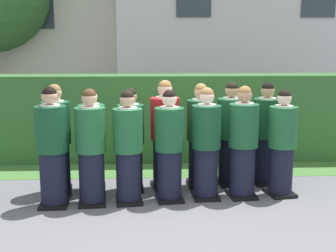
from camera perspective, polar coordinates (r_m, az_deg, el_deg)
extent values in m
plane|color=slate|center=(6.69, 0.10, -9.33)|extent=(60.00, 60.00, 0.00)
cylinder|color=black|center=(6.56, -14.39, -6.50)|extent=(0.37, 0.37, 0.78)
cube|color=black|center=(6.67, -14.24, -9.49)|extent=(0.41, 0.50, 0.05)
cylinder|color=#144728|center=(6.38, -14.69, -0.39)|extent=(0.44, 0.44, 0.64)
cylinder|color=white|center=(6.33, -14.84, 2.52)|extent=(0.27, 0.27, 0.03)
cube|color=#236038|center=(6.56, -14.43, 1.08)|extent=(0.04, 0.01, 0.28)
sphere|color=tan|center=(6.31, -14.89, 3.64)|extent=(0.22, 0.22, 0.22)
sphere|color=black|center=(6.31, -14.91, 3.99)|extent=(0.20, 0.20, 0.20)
cylinder|color=black|center=(6.51, -9.68, -6.50)|extent=(0.36, 0.36, 0.76)
cube|color=black|center=(6.63, -9.58, -9.44)|extent=(0.42, 0.50, 0.05)
cylinder|color=#1E5B33|center=(6.34, -9.88, -0.49)|extent=(0.43, 0.43, 0.63)
cylinder|color=white|center=(6.29, -9.98, 2.37)|extent=(0.27, 0.27, 0.03)
cube|color=navy|center=(6.52, -9.84, 0.95)|extent=(0.04, 0.01, 0.28)
sphere|color=tan|center=(6.27, -10.01, 3.48)|extent=(0.22, 0.22, 0.22)
sphere|color=#472D19|center=(6.27, -10.03, 3.82)|extent=(0.20, 0.20, 0.20)
cube|color=white|center=(6.63, -9.75, -0.82)|extent=(0.15, 0.02, 0.20)
cylinder|color=black|center=(6.51, -5.04, -6.46)|extent=(0.36, 0.36, 0.75)
cube|color=black|center=(6.62, -4.99, -9.35)|extent=(0.42, 0.50, 0.05)
cylinder|color=#1E5B33|center=(6.34, -5.15, -0.55)|extent=(0.42, 0.42, 0.62)
cylinder|color=white|center=(6.28, -5.20, 2.26)|extent=(0.26, 0.26, 0.03)
cube|color=navy|center=(6.51, -5.28, 0.87)|extent=(0.04, 0.02, 0.27)
sphere|color=tan|center=(6.27, -5.22, 3.35)|extent=(0.21, 0.21, 0.21)
sphere|color=black|center=(6.26, -5.22, 3.69)|extent=(0.19, 0.19, 0.19)
cube|color=white|center=(6.62, -5.28, -0.87)|extent=(0.15, 0.02, 0.20)
cylinder|color=black|center=(6.56, 0.17, -6.27)|extent=(0.36, 0.36, 0.75)
cube|color=black|center=(6.68, 0.17, -9.14)|extent=(0.43, 0.51, 0.05)
cylinder|color=#19512D|center=(6.40, 0.18, -0.42)|extent=(0.42, 0.42, 0.62)
cylinder|color=white|center=(6.34, 0.18, 2.36)|extent=(0.26, 0.26, 0.03)
cube|color=#236038|center=(6.57, -0.11, 0.98)|extent=(0.04, 0.02, 0.27)
sphere|color=beige|center=(6.32, 0.18, 3.44)|extent=(0.21, 0.21, 0.21)
sphere|color=black|center=(6.32, 0.18, 3.78)|extent=(0.19, 0.19, 0.19)
cylinder|color=black|center=(6.69, 4.82, -5.94)|extent=(0.36, 0.36, 0.76)
cube|color=black|center=(6.80, 4.77, -8.80)|extent=(0.40, 0.49, 0.05)
cylinder|color=#144728|center=(6.52, 4.91, -0.11)|extent=(0.43, 0.43, 0.63)
cylinder|color=white|center=(6.47, 4.96, 2.66)|extent=(0.27, 0.27, 0.03)
cube|color=navy|center=(6.69, 4.63, 1.28)|extent=(0.04, 0.01, 0.28)
sphere|color=beige|center=(6.45, 4.98, 3.74)|extent=(0.21, 0.21, 0.21)
sphere|color=olive|center=(6.45, 4.98, 4.07)|extent=(0.20, 0.20, 0.20)
cube|color=white|center=(6.80, 4.50, -0.44)|extent=(0.15, 0.02, 0.20)
cylinder|color=black|center=(6.80, 9.44, -5.74)|extent=(0.37, 0.37, 0.77)
cube|color=black|center=(6.91, 9.35, -8.59)|extent=(0.43, 0.51, 0.05)
cylinder|color=#19512D|center=(6.63, 9.63, 0.07)|extent=(0.43, 0.43, 0.63)
cylinder|color=white|center=(6.58, 9.72, 2.82)|extent=(0.27, 0.27, 0.03)
cube|color=gold|center=(6.80, 9.15, 1.44)|extent=(0.04, 0.02, 0.28)
sphere|color=tan|center=(6.56, 9.75, 3.88)|extent=(0.22, 0.22, 0.22)
sphere|color=olive|center=(6.56, 9.76, 4.21)|extent=(0.20, 0.20, 0.20)
cube|color=white|center=(6.91, 8.93, -0.28)|extent=(0.15, 0.02, 0.20)
cylinder|color=black|center=(6.99, 14.19, -5.58)|extent=(0.35, 0.35, 0.74)
cube|color=black|center=(7.09, 14.06, -8.25)|extent=(0.44, 0.52, 0.05)
cylinder|color=#1E5B33|center=(6.83, 14.45, -0.14)|extent=(0.42, 0.42, 0.61)
cylinder|color=white|center=(6.78, 14.57, 2.44)|extent=(0.26, 0.26, 0.03)
cube|color=navy|center=(6.99, 13.77, 1.15)|extent=(0.04, 0.02, 0.27)
sphere|color=beige|center=(6.77, 14.62, 3.44)|extent=(0.21, 0.21, 0.21)
sphere|color=black|center=(6.76, 14.64, 3.74)|extent=(0.19, 0.19, 0.19)
cylinder|color=black|center=(7.07, -13.86, -5.23)|extent=(0.37, 0.37, 0.77)
cube|color=black|center=(7.18, -13.73, -8.00)|extent=(0.45, 0.53, 0.05)
cylinder|color=#144728|center=(6.92, -14.12, 0.38)|extent=(0.44, 0.44, 0.64)
cylinder|color=white|center=(6.87, -14.25, 3.03)|extent=(0.27, 0.27, 0.03)
cube|color=navy|center=(7.10, -14.07, 1.69)|extent=(0.04, 0.02, 0.28)
sphere|color=tan|center=(6.85, -14.30, 4.06)|extent=(0.22, 0.22, 0.22)
sphere|color=olive|center=(6.85, -14.31, 4.38)|extent=(0.20, 0.20, 0.20)
cylinder|color=black|center=(7.07, -9.57, -5.20)|extent=(0.35, 0.35, 0.74)
cube|color=black|center=(7.17, -9.48, -7.84)|extent=(0.41, 0.49, 0.05)
cylinder|color=#19512D|center=(6.92, -9.74, 0.18)|extent=(0.42, 0.42, 0.61)
cylinder|color=white|center=(6.87, -9.82, 2.73)|extent=(0.26, 0.26, 0.03)
cube|color=#236038|center=(7.09, -9.72, 1.45)|extent=(0.04, 0.02, 0.27)
sphere|color=beige|center=(6.85, -9.86, 3.71)|extent=(0.21, 0.21, 0.21)
sphere|color=black|center=(6.85, -9.87, 4.02)|extent=(0.19, 0.19, 0.19)
cube|color=white|center=(7.20, -9.65, -0.14)|extent=(0.15, 0.02, 0.20)
cylinder|color=black|center=(7.03, -4.72, -5.19)|extent=(0.35, 0.35, 0.74)
cube|color=black|center=(7.13, -4.67, -7.84)|extent=(0.40, 0.48, 0.05)
cylinder|color=#144728|center=(6.88, -4.80, 0.20)|extent=(0.42, 0.42, 0.61)
cylinder|color=white|center=(6.82, -4.84, 2.74)|extent=(0.26, 0.26, 0.03)
cube|color=gold|center=(7.05, -4.86, 1.46)|extent=(0.04, 0.01, 0.27)
sphere|color=tan|center=(6.81, -4.86, 3.74)|extent=(0.21, 0.21, 0.21)
sphere|color=black|center=(6.80, -4.87, 4.04)|extent=(0.19, 0.19, 0.19)
cylinder|color=black|center=(7.08, -0.38, -4.80)|extent=(0.38, 0.38, 0.79)
cube|color=black|center=(7.19, -0.38, -7.64)|extent=(0.47, 0.55, 0.05)
cylinder|color=#AD191E|center=(6.92, -0.39, 0.95)|extent=(0.45, 0.45, 0.65)
cylinder|color=white|center=(6.87, -0.39, 3.66)|extent=(0.28, 0.28, 0.03)
cube|color=navy|center=(7.11, -0.74, 2.27)|extent=(0.04, 0.02, 0.29)
sphere|color=beige|center=(6.86, -0.40, 4.71)|extent=(0.22, 0.22, 0.22)
sphere|color=olive|center=(6.85, -0.40, 5.04)|extent=(0.21, 0.21, 0.21)
cylinder|color=black|center=(7.19, 4.09, -4.70)|extent=(0.36, 0.36, 0.76)
cube|color=black|center=(7.30, 4.05, -7.39)|extent=(0.40, 0.49, 0.05)
cylinder|color=#144728|center=(7.04, 4.16, 0.76)|extent=(0.43, 0.43, 0.63)
cylinder|color=white|center=(6.99, 4.20, 3.34)|extent=(0.27, 0.27, 0.03)
cube|color=gold|center=(7.22, 3.94, 2.03)|extent=(0.04, 0.01, 0.28)
sphere|color=tan|center=(6.97, 4.21, 4.34)|extent=(0.22, 0.22, 0.22)
sphere|color=olive|center=(6.97, 4.22, 4.65)|extent=(0.20, 0.20, 0.20)
cylinder|color=black|center=(7.33, 7.90, -4.46)|extent=(0.37, 0.37, 0.77)
cube|color=black|center=(7.43, 7.83, -7.13)|extent=(0.44, 0.52, 0.05)
cylinder|color=#19512D|center=(7.18, 8.05, 0.95)|extent=(0.43, 0.43, 0.63)
cylinder|color=white|center=(7.13, 8.11, 3.50)|extent=(0.27, 0.27, 0.03)
cube|color=navy|center=(7.35, 7.59, 2.20)|extent=(0.04, 0.02, 0.28)
sphere|color=tan|center=(7.11, 8.14, 4.48)|extent=(0.22, 0.22, 0.22)
sphere|color=black|center=(7.11, 8.15, 4.79)|extent=(0.20, 0.20, 0.20)
cube|color=white|center=(7.45, 7.39, 0.59)|extent=(0.15, 0.03, 0.20)
cylinder|color=black|center=(7.48, 12.25, -4.31)|extent=(0.36, 0.36, 0.76)
cube|color=black|center=(7.58, 12.14, -6.91)|extent=(0.43, 0.51, 0.05)
cylinder|color=#144728|center=(7.33, 12.47, 0.95)|extent=(0.43, 0.43, 0.63)
cylinder|color=white|center=(7.29, 12.57, 3.43)|extent=(0.27, 0.27, 0.03)
cube|color=navy|center=(7.50, 11.97, 2.17)|extent=(0.04, 0.02, 0.28)
sphere|color=tan|center=(7.27, 12.61, 4.39)|extent=(0.22, 0.22, 0.22)
sphere|color=black|center=(7.27, 12.62, 4.69)|extent=(0.20, 0.20, 0.20)
cube|color=white|center=(7.60, 11.73, 0.61)|extent=(0.15, 0.02, 0.20)
cube|color=#33662D|center=(8.68, -0.57, 1.08)|extent=(10.71, 0.70, 1.66)
cube|color=beige|center=(15.43, -9.36, 11.69)|extent=(6.08, 3.89, 5.12)
cube|color=#2D3842|center=(13.76, -16.27, 14.08)|extent=(0.90, 0.04, 1.10)
cube|color=#2D3842|center=(13.40, -4.45, 14.57)|extent=(0.90, 0.04, 1.10)
cube|color=silver|center=(13.91, 9.42, 12.69)|extent=(7.27, 3.46, 5.55)
cube|color=#477A38|center=(8.09, -0.37, -5.67)|extent=(10.71, 0.90, 0.01)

